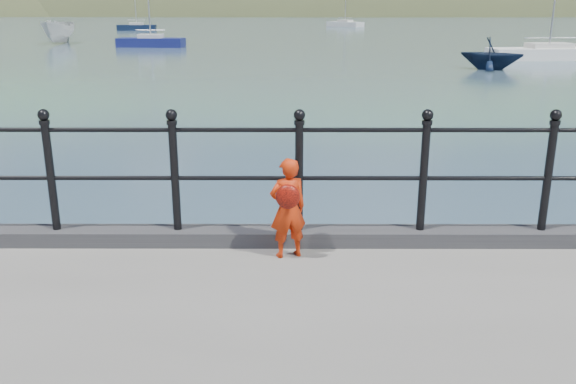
{
  "coord_description": "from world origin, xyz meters",
  "views": [
    {
      "loc": [
        0.51,
        -5.8,
        3.29
      ],
      "look_at": [
        0.49,
        -0.2,
        1.55
      ],
      "focal_mm": 38.0,
      "sensor_mm": 36.0,
      "label": 1
    }
  ],
  "objects_px": {
    "child": "(288,207)",
    "sailboat_port": "(151,43)",
    "sailboat_left": "(137,28)",
    "sailboat_deep": "(345,24)",
    "sailboat_near": "(548,54)",
    "railing": "(237,163)",
    "launch_navy": "(492,54)",
    "launch_white": "(59,32)"
  },
  "relations": [
    {
      "from": "child",
      "to": "sailboat_port",
      "type": "relative_size",
      "value": 0.13
    },
    {
      "from": "sailboat_left",
      "to": "sailboat_port",
      "type": "relative_size",
      "value": 0.91
    },
    {
      "from": "sailboat_left",
      "to": "sailboat_deep",
      "type": "bearing_deg",
      "value": 23.75
    },
    {
      "from": "sailboat_left",
      "to": "sailboat_near",
      "type": "bearing_deg",
      "value": -51.98
    },
    {
      "from": "railing",
      "to": "launch_navy",
      "type": "bearing_deg",
      "value": 67.55
    },
    {
      "from": "child",
      "to": "launch_navy",
      "type": "distance_m",
      "value": 28.74
    },
    {
      "from": "railing",
      "to": "sailboat_left",
      "type": "height_order",
      "value": "sailboat_left"
    },
    {
      "from": "railing",
      "to": "launch_white",
      "type": "distance_m",
      "value": 51.14
    },
    {
      "from": "launch_navy",
      "to": "sailboat_near",
      "type": "bearing_deg",
      "value": -14.78
    },
    {
      "from": "launch_white",
      "to": "sailboat_port",
      "type": "distance_m",
      "value": 9.57
    },
    {
      "from": "launch_navy",
      "to": "child",
      "type": "bearing_deg",
      "value": -173.74
    },
    {
      "from": "railing",
      "to": "sailboat_port",
      "type": "xyz_separation_m",
      "value": [
        -10.38,
        43.38,
        -1.48
      ]
    },
    {
      "from": "sailboat_port",
      "to": "sailboat_deep",
      "type": "bearing_deg",
      "value": 71.94
    },
    {
      "from": "railing",
      "to": "sailboat_left",
      "type": "bearing_deg",
      "value": 104.3
    },
    {
      "from": "child",
      "to": "sailboat_deep",
      "type": "relative_size",
      "value": 0.11
    },
    {
      "from": "sailboat_near",
      "to": "sailboat_port",
      "type": "xyz_separation_m",
      "value": [
        -26.66,
        11.06,
        -0.0
      ]
    },
    {
      "from": "launch_white",
      "to": "sailboat_deep",
      "type": "bearing_deg",
      "value": 55.18
    },
    {
      "from": "railing",
      "to": "sailboat_near",
      "type": "relative_size",
      "value": 1.83
    },
    {
      "from": "railing",
      "to": "sailboat_port",
      "type": "distance_m",
      "value": 44.63
    },
    {
      "from": "child",
      "to": "sailboat_port",
      "type": "xyz_separation_m",
      "value": [
        -10.87,
        43.71,
        -1.15
      ]
    },
    {
      "from": "launch_white",
      "to": "sailboat_left",
      "type": "distance_m",
      "value": 26.55
    },
    {
      "from": "sailboat_deep",
      "to": "sailboat_left",
      "type": "bearing_deg",
      "value": -105.94
    },
    {
      "from": "railing",
      "to": "launch_white",
      "type": "relative_size",
      "value": 3.52
    },
    {
      "from": "railing",
      "to": "sailboat_near",
      "type": "height_order",
      "value": "sailboat_near"
    },
    {
      "from": "launch_white",
      "to": "sailboat_near",
      "type": "distance_m",
      "value": 38.41
    },
    {
      "from": "sailboat_port",
      "to": "child",
      "type": "bearing_deg",
      "value": -70.68
    },
    {
      "from": "launch_white",
      "to": "sailboat_port",
      "type": "bearing_deg",
      "value": -25.39
    },
    {
      "from": "launch_navy",
      "to": "sailboat_near",
      "type": "relative_size",
      "value": 0.31
    },
    {
      "from": "railing",
      "to": "sailboat_port",
      "type": "height_order",
      "value": "sailboat_port"
    },
    {
      "from": "launch_navy",
      "to": "railing",
      "type": "bearing_deg",
      "value": -174.9
    },
    {
      "from": "sailboat_near",
      "to": "sailboat_port",
      "type": "height_order",
      "value": "sailboat_near"
    },
    {
      "from": "child",
      "to": "launch_white",
      "type": "xyz_separation_m",
      "value": [
        -19.5,
        47.79,
        -0.49
      ]
    },
    {
      "from": "sailboat_near",
      "to": "railing",
      "type": "bearing_deg",
      "value": -123.61
    },
    {
      "from": "child",
      "to": "railing",
      "type": "bearing_deg",
      "value": -52.23
    },
    {
      "from": "sailboat_port",
      "to": "launch_navy",
      "type": "bearing_deg",
      "value": -33.14
    },
    {
      "from": "sailboat_port",
      "to": "sailboat_near",
      "type": "bearing_deg",
      "value": -17.17
    },
    {
      "from": "railing",
      "to": "sailboat_left",
      "type": "distance_m",
      "value": 76.38
    },
    {
      "from": "launch_navy",
      "to": "sailboat_deep",
      "type": "distance_m",
      "value": 60.94
    },
    {
      "from": "launch_navy",
      "to": "sailboat_left",
      "type": "height_order",
      "value": "sailboat_left"
    },
    {
      "from": "child",
      "to": "sailboat_port",
      "type": "height_order",
      "value": "sailboat_port"
    },
    {
      "from": "launch_navy",
      "to": "sailboat_deep",
      "type": "relative_size",
      "value": 0.35
    },
    {
      "from": "sailboat_deep",
      "to": "sailboat_near",
      "type": "relative_size",
      "value": 0.9
    }
  ]
}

